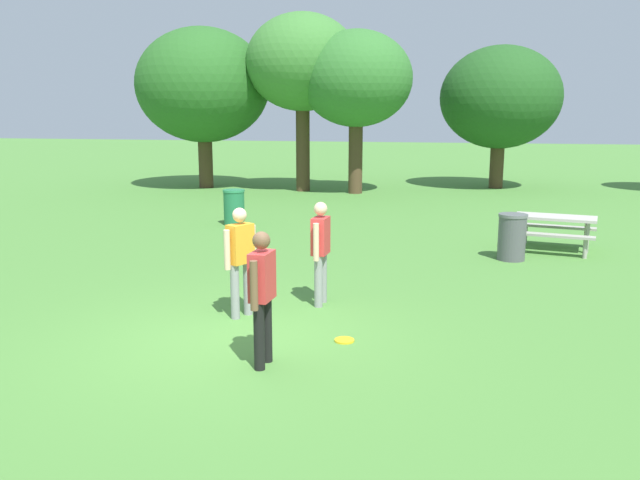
# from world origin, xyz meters

# --- Properties ---
(ground_plane) EXTENTS (120.00, 120.00, 0.00)m
(ground_plane) POSITION_xyz_m (0.00, 0.00, 0.00)
(ground_plane) COLOR #4C8438
(person_thrower) EXTENTS (0.24, 0.61, 1.64)m
(person_thrower) POSITION_xyz_m (0.81, 1.81, 0.94)
(person_thrower) COLOR gray
(person_thrower) RESTS_ON ground
(person_catcher) EXTENTS (0.24, 0.61, 1.64)m
(person_catcher) POSITION_xyz_m (0.70, -0.77, 0.94)
(person_catcher) COLOR black
(person_catcher) RESTS_ON ground
(person_bystander) EXTENTS (0.37, 0.55, 1.64)m
(person_bystander) POSITION_xyz_m (-0.20, 0.95, 0.94)
(person_bystander) COLOR gray
(person_bystander) RESTS_ON ground
(frisbee) EXTENTS (0.27, 0.27, 0.03)m
(frisbee) POSITION_xyz_m (1.49, 0.26, 0.01)
(frisbee) COLOR yellow
(frisbee) RESTS_ON ground
(picnic_table_near) EXTENTS (1.94, 1.72, 0.77)m
(picnic_table_near) POSITION_xyz_m (4.93, 6.92, 0.56)
(picnic_table_near) COLOR #B2ADA3
(picnic_table_near) RESTS_ON ground
(trash_can_beside_table) EXTENTS (0.59, 0.59, 0.96)m
(trash_can_beside_table) POSITION_xyz_m (3.96, 5.76, 0.48)
(trash_can_beside_table) COLOR #515156
(trash_can_beside_table) RESTS_ON ground
(trash_can_further_along) EXTENTS (0.59, 0.59, 0.96)m
(trash_can_further_along) POSITION_xyz_m (-3.11, 8.46, 0.48)
(trash_can_further_along) COLOR #237047
(trash_can_further_along) RESTS_ON ground
(tree_tall_left) EXTENTS (5.28, 5.28, 6.32)m
(tree_tall_left) POSITION_xyz_m (-7.36, 16.62, 4.05)
(tree_tall_left) COLOR #4C3823
(tree_tall_left) RESTS_ON ground
(tree_broad_center) EXTENTS (4.27, 4.27, 6.69)m
(tree_broad_center) POSITION_xyz_m (-3.22, 16.38, 4.82)
(tree_broad_center) COLOR #4C3823
(tree_broad_center) RESTS_ON ground
(tree_far_right) EXTENTS (4.13, 4.13, 5.98)m
(tree_far_right) POSITION_xyz_m (-1.10, 16.10, 4.19)
(tree_far_right) COLOR #4C3823
(tree_far_right) RESTS_ON ground
(tree_slender_mid) EXTENTS (4.73, 4.73, 5.61)m
(tree_slender_mid) POSITION_xyz_m (4.17, 19.08, 3.58)
(tree_slender_mid) COLOR #4C3823
(tree_slender_mid) RESTS_ON ground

